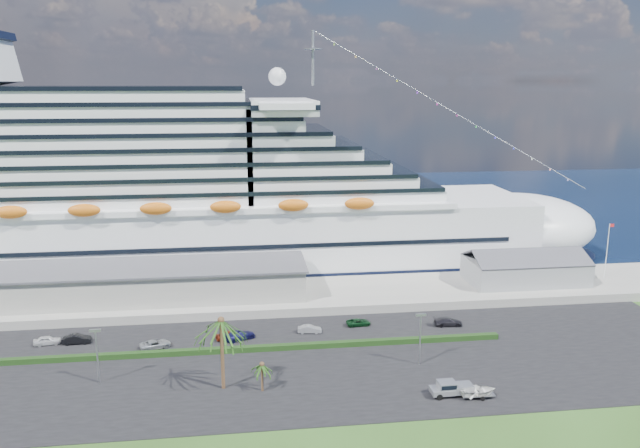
{
  "coord_description": "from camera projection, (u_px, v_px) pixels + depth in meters",
  "views": [
    {
      "loc": [
        -6.66,
        -78.78,
        43.0
      ],
      "look_at": [
        7.27,
        30.0,
        17.82
      ],
      "focal_mm": 35.0,
      "sensor_mm": 36.0,
      "label": 1
    }
  ],
  "objects": [
    {
      "name": "ground",
      "position": [
        296.0,
        398.0,
        86.61
      ],
      "size": [
        420.0,
        420.0,
        0.0
      ],
      "primitive_type": "plane",
      "color": "#284517",
      "rests_on": "ground"
    },
    {
      "name": "asphalt_lot",
      "position": [
        289.0,
        363.0,
        97.23
      ],
      "size": [
        140.0,
        38.0,
        0.12
      ],
      "primitive_type": "cube",
      "color": "black",
      "rests_on": "ground"
    },
    {
      "name": "wharf",
      "position": [
        278.0,
        296.0,
        125.07
      ],
      "size": [
        240.0,
        20.0,
        1.8
      ],
      "primitive_type": "cube",
      "color": "gray",
      "rests_on": "ground"
    },
    {
      "name": "water",
      "position": [
        262.0,
        210.0,
        212.28
      ],
      "size": [
        420.0,
        160.0,
        0.02
      ],
      "primitive_type": "cube",
      "color": "black",
      "rests_on": "ground"
    },
    {
      "name": "cruise_ship",
      "position": [
        176.0,
        199.0,
        142.08
      ],
      "size": [
        191.0,
        38.0,
        54.0
      ],
      "color": "silver",
      "rests_on": "ground"
    },
    {
      "name": "terminal_building",
      "position": [
        149.0,
        281.0,
        121.06
      ],
      "size": [
        61.0,
        15.0,
        6.3
      ],
      "color": "gray",
      "rests_on": "wharf"
    },
    {
      "name": "port_shed",
      "position": [
        525.0,
        270.0,
        130.73
      ],
      "size": [
        24.0,
        12.31,
        7.37
      ],
      "color": "gray",
      "rests_on": "wharf"
    },
    {
      "name": "flagpole",
      "position": [
        607.0,
        249.0,
        132.09
      ],
      "size": [
        1.08,
        0.16,
        12.0
      ],
      "color": "silver",
      "rests_on": "wharf"
    },
    {
      "name": "hedge",
      "position": [
        238.0,
        349.0,
        100.96
      ],
      "size": [
        88.0,
        1.1,
        0.9
      ],
      "primitive_type": "cube",
      "color": "black",
      "rests_on": "asphalt_lot"
    },
    {
      "name": "lamp_post_left",
      "position": [
        97.0,
        349.0,
        89.68
      ],
      "size": [
        1.6,
        0.35,
        8.27
      ],
      "color": "gray",
      "rests_on": "asphalt_lot"
    },
    {
      "name": "lamp_post_right",
      "position": [
        420.0,
        333.0,
        95.62
      ],
      "size": [
        1.6,
        0.35,
        8.27
      ],
      "color": "gray",
      "rests_on": "asphalt_lot"
    },
    {
      "name": "palm_tall",
      "position": [
        221.0,
        329.0,
        87.18
      ],
      "size": [
        8.82,
        8.82,
        11.13
      ],
      "color": "#47301E",
      "rests_on": "ground"
    },
    {
      "name": "palm_short",
      "position": [
        262.0,
        368.0,
        87.65
      ],
      "size": [
        3.53,
        3.53,
        4.56
      ],
      "color": "#47301E",
      "rests_on": "ground"
    },
    {
      "name": "parked_car_0",
      "position": [
        47.0,
        340.0,
        103.79
      ],
      "size": [
        4.54,
        2.5,
        1.46
      ],
      "primitive_type": "imported",
      "rotation": [
        0.0,
        0.0,
        1.76
      ],
      "color": "silver",
      "rests_on": "asphalt_lot"
    },
    {
      "name": "parked_car_1",
      "position": [
        77.0,
        339.0,
        104.22
      ],
      "size": [
        4.78,
        1.84,
        1.55
      ],
      "primitive_type": "imported",
      "rotation": [
        0.0,
        0.0,
        1.61
      ],
      "color": "black",
      "rests_on": "asphalt_lot"
    },
    {
      "name": "parked_car_2",
      "position": [
        155.0,
        344.0,
        102.38
      ],
      "size": [
        5.46,
        3.91,
        1.38
      ],
      "primitive_type": "imported",
      "rotation": [
        0.0,
        0.0,
        1.94
      ],
      "color": "#94989C",
      "rests_on": "asphalt_lot"
    },
    {
      "name": "parked_car_3",
      "position": [
        240.0,
        335.0,
        105.8
      ],
      "size": [
        5.81,
        4.23,
        1.56
      ],
      "primitive_type": "imported",
      "rotation": [
        0.0,
        0.0,
        2.0
      ],
      "color": "#141548",
      "rests_on": "asphalt_lot"
    },
    {
      "name": "parked_car_4",
      "position": [
        229.0,
        335.0,
        105.84
      ],
      "size": [
        4.79,
        2.88,
        1.53
      ],
      "primitive_type": "imported",
      "rotation": [
        0.0,
        0.0,
        1.83
      ],
      "color": "maroon",
      "rests_on": "asphalt_lot"
    },
    {
      "name": "parked_car_5",
      "position": [
        310.0,
        329.0,
        108.62
      ],
      "size": [
        4.26,
        1.93,
        1.36
      ],
      "primitive_type": "imported",
      "rotation": [
        0.0,
        0.0,
        1.45
      ],
      "color": "#939499",
      "rests_on": "asphalt_lot"
    },
    {
      "name": "parked_car_6",
      "position": [
        358.0,
        322.0,
        111.91
      ],
      "size": [
        4.49,
        2.28,
        1.21
      ],
      "primitive_type": "imported",
      "rotation": [
        0.0,
        0.0,
        1.63
      ],
      "color": "#0D3417",
      "rests_on": "asphalt_lot"
    },
    {
      "name": "parked_car_7",
      "position": [
        448.0,
        322.0,
        111.8
      ],
      "size": [
        5.25,
        2.45,
        1.48
      ],
      "primitive_type": "imported",
      "rotation": [
        0.0,
        0.0,
        1.5
      ],
      "color": "black",
      "rests_on": "asphalt_lot"
    },
    {
      "name": "pickup_truck",
      "position": [
        451.0,
        388.0,
        86.86
      ],
      "size": [
        6.07,
        2.43,
        2.13
      ],
      "color": "black",
      "rests_on": "asphalt_lot"
    },
    {
      "name": "boat_trailer",
      "position": [
        478.0,
        390.0,
        86.22
      ],
      "size": [
        5.79,
        3.73,
        1.67
      ],
      "color": "gray",
      "rests_on": "asphalt_lot"
    }
  ]
}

